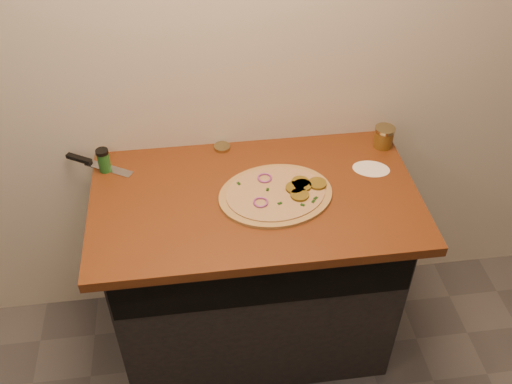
{
  "coord_description": "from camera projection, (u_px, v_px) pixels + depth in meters",
  "views": [
    {
      "loc": [
        -0.2,
        -0.12,
        2.29
      ],
      "look_at": [
        -0.0,
        1.38,
        0.95
      ],
      "focal_mm": 40.0,
      "sensor_mm": 36.0,
      "label": 1
    }
  ],
  "objects": [
    {
      "name": "countertop",
      "position": [
        255.0,
        198.0,
        2.1
      ],
      "size": [
        1.2,
        0.7,
        0.04
      ],
      "primitive_type": "cube",
      "color": "#672E13",
      "rests_on": "cabinet"
    },
    {
      "name": "pizza",
      "position": [
        277.0,
        194.0,
        2.07
      ],
      "size": [
        0.47,
        0.47,
        0.03
      ],
      "color": "tan",
      "rests_on": "countertop"
    },
    {
      "name": "spice_shaker",
      "position": [
        104.0,
        160.0,
        2.16
      ],
      "size": [
        0.05,
        0.05,
        0.1
      ],
      "color": "#1C5B21",
      "rests_on": "countertop"
    },
    {
      "name": "mason_jar_lid",
      "position": [
        222.0,
        147.0,
        2.29
      ],
      "size": [
        0.08,
        0.08,
        0.01
      ],
      "primitive_type": "cylinder",
      "rotation": [
        0.0,
        0.0,
        0.17
      ],
      "color": "#968657",
      "rests_on": "countertop"
    },
    {
      "name": "salsa_jar",
      "position": [
        384.0,
        137.0,
        2.28
      ],
      "size": [
        0.08,
        0.08,
        0.09
      ],
      "color": "#9C1B0F",
      "rests_on": "countertop"
    },
    {
      "name": "chefs_knife",
      "position": [
        93.0,
        163.0,
        2.21
      ],
      "size": [
        0.27,
        0.18,
        0.02
      ],
      "color": "#B7BAC1",
      "rests_on": "countertop"
    },
    {
      "name": "flour_spill",
      "position": [
        371.0,
        169.0,
        2.19
      ],
      "size": [
        0.18,
        0.18,
        0.0
      ],
      "primitive_type": "cylinder",
      "rotation": [
        0.0,
        0.0,
        -0.29
      ],
      "color": "white",
      "rests_on": "countertop"
    },
    {
      "name": "cabinet",
      "position": [
        254.0,
        272.0,
        2.42
      ],
      "size": [
        1.1,
        0.6,
        0.86
      ],
      "primitive_type": "cube",
      "color": "black",
      "rests_on": "ground"
    }
  ]
}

